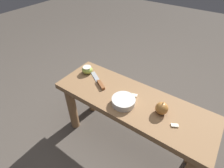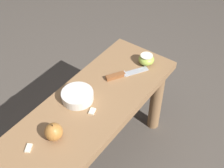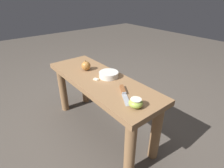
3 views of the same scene
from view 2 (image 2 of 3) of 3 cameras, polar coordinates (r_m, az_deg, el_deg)
The scene contains 8 objects.
ground_plane at distance 1.80m, azimuth -3.88°, elevation -14.99°, with size 8.00×8.00×0.00m, color #4C443D.
wooden_bench at distance 1.49m, azimuth -4.58°, elevation -7.27°, with size 1.06×0.36×0.49m.
knife at distance 1.55m, azimuth 1.69°, elevation 1.70°, with size 0.21×0.14×0.02m.
apple_whole at distance 1.29m, azimuth -10.77°, elevation -8.48°, with size 0.08×0.08×0.08m.
apple_cut at distance 1.62m, azimuth 6.30°, elevation 4.51°, with size 0.08×0.08×0.05m.
apple_slice_near_knife at distance 1.30m, azimuth -15.01°, elevation -11.25°, with size 0.05×0.04×0.01m.
apple_slice_center at distance 1.38m, azimuth -3.57°, elevation -4.94°, with size 0.04×0.03×0.01m.
bowl at distance 1.43m, azimuth -6.33°, elevation -2.17°, with size 0.15×0.15×0.04m.
Camera 2 is at (0.69, 0.64, 1.54)m, focal length 50.00 mm.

